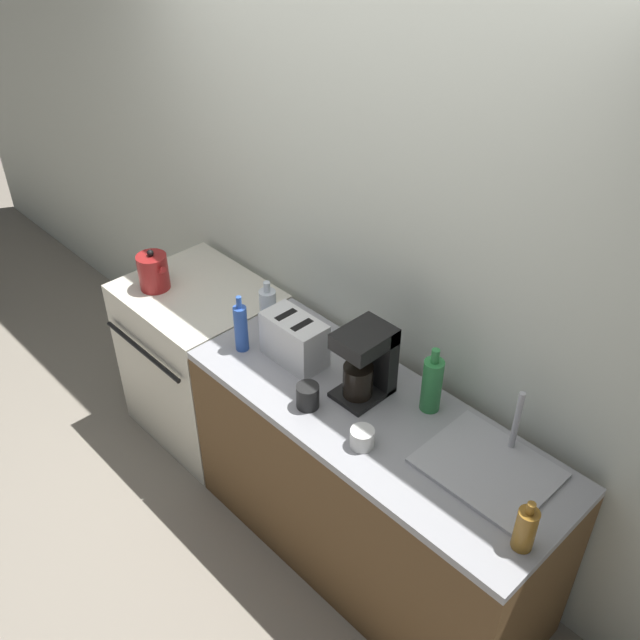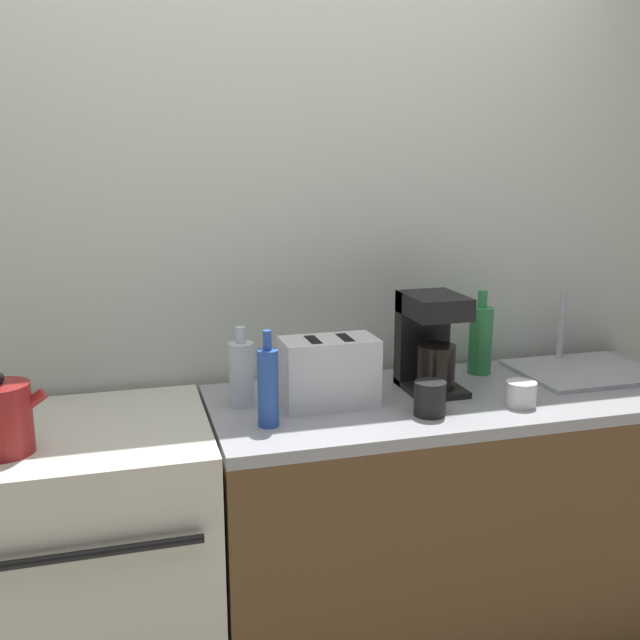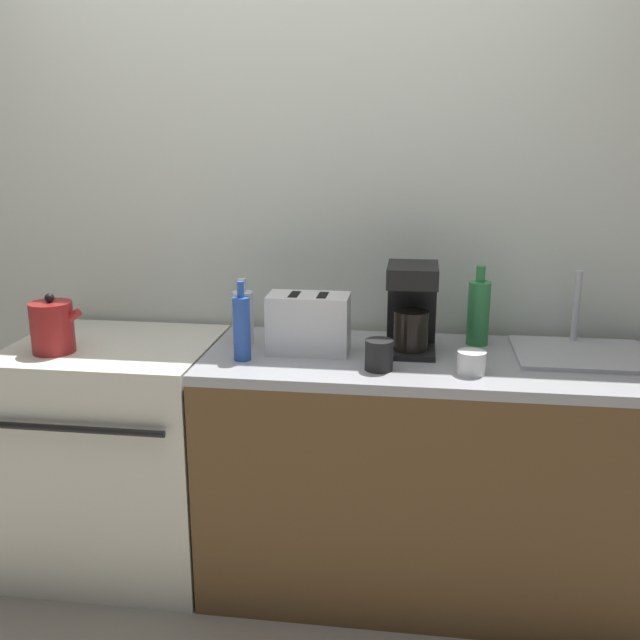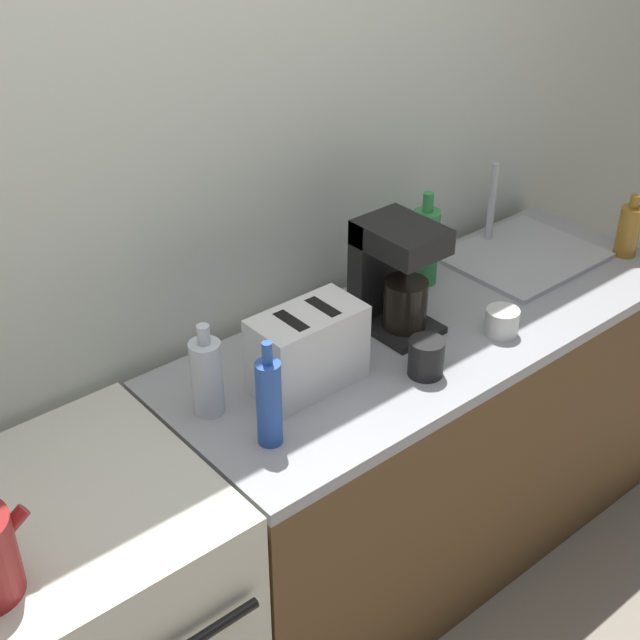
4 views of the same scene
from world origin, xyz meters
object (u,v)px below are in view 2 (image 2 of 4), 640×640
stove (86,569)px  bottle_clear (241,373)px  bottle_green (480,339)px  coffee_maker (430,339)px  bottle_blue (268,386)px  kettle (2,418)px  toaster (329,372)px  cup_white (521,394)px  cup_black (430,398)px

stove → bottle_clear: 0.74m
bottle_clear → bottle_green: bearing=7.4°
coffee_maker → bottle_blue: bearing=-161.5°
kettle → toaster: (0.91, 0.13, 0.01)m
kettle → toaster: size_ratio=0.75×
cup_white → kettle: bearing=178.5°
bottle_blue → bottle_clear: (-0.04, 0.19, -0.01)m
coffee_maker → bottle_blue: size_ratio=1.15×
kettle → bottle_blue: 0.70m
toaster → cup_white: toaster is taller
toaster → coffee_maker: size_ratio=0.91×
bottle_blue → bottle_green: size_ratio=0.94×
toaster → bottle_blue: (-0.22, -0.12, 0.01)m
toaster → cup_white: (0.57, -0.17, -0.07)m
coffee_maker → cup_black: bearing=-113.3°
coffee_maker → cup_black: (-0.10, -0.24, -0.12)m
toaster → stove: bearing=180.0°
kettle → bottle_clear: bearing=16.8°
toaster → cup_white: bearing=-16.3°
cup_black → bottle_clear: bearing=155.7°
toaster → cup_white: size_ratio=3.09×
cup_black → bottle_green: bearing=45.0°
toaster → cup_black: 0.32m
toaster → bottle_clear: (-0.26, 0.07, -0.00)m
cup_white → cup_black: cup_black is taller
toaster → bottle_blue: size_ratio=1.04×
bottle_blue → bottle_green: bearing=20.3°
stove → bottle_blue: bearing=-13.0°
kettle → bottle_clear: (0.65, 0.20, 0.01)m
kettle → bottle_green: size_ratio=0.73×
stove → cup_black: 1.14m
kettle → bottle_green: bearing=11.5°
bottle_clear → cup_white: bottle_clear is taller
bottle_blue → cup_white: bottle_blue is taller
bottle_blue → coffee_maker: bearing=18.5°
stove → kettle: size_ratio=4.14×
cup_white → cup_black: size_ratio=0.91×
stove → bottle_green: bottle_green is taller
bottle_blue → bottle_clear: size_ratio=1.13×
bottle_green → cup_white: bottle_green is taller
toaster → cup_black: bearing=-32.2°
stove → cup_black: (1.01, -0.17, 0.49)m
bottle_blue → cup_white: bearing=-3.2°
stove → cup_white: bearing=-7.2°
kettle → bottle_blue: bearing=0.4°
kettle → coffee_maker: (1.28, 0.20, 0.08)m
toaster → kettle: bearing=-172.0°
bottle_green → toaster: bearing=-163.3°
toaster → bottle_clear: 0.27m
stove → kettle: kettle is taller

